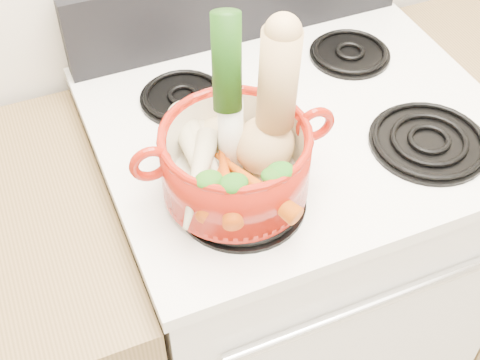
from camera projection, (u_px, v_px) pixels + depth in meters
name	position (u px, v px, depth m)	size (l,w,h in m)	color
stove_body	(286.00, 267.00, 1.66)	(0.76, 0.65, 0.92)	white
cooktop	(299.00, 124.00, 1.31)	(0.78, 0.67, 0.03)	white
control_backsplash	(240.00, 1.00, 1.43)	(0.76, 0.05, 0.18)	black
oven_handle	(376.00, 303.00, 1.21)	(0.02, 0.02, 0.60)	silver
burner_front_left	(241.00, 199.00, 1.14)	(0.22, 0.22, 0.02)	black
burner_front_right	(429.00, 140.00, 1.24)	(0.22, 0.22, 0.02)	black
burner_back_left	(183.00, 96.00, 1.33)	(0.17, 0.17, 0.02)	black
burner_back_right	(350.00, 52.00, 1.43)	(0.17, 0.17, 0.02)	black
dutch_oven	(235.00, 162.00, 1.11)	(0.25, 0.25, 0.12)	#951609
pot_handle_left	(150.00, 164.00, 1.04)	(0.07, 0.07, 0.02)	#951609
pot_handle_right	(315.00, 124.00, 1.11)	(0.07, 0.07, 0.02)	#951609
squash	(273.00, 103.00, 1.06)	(0.11, 0.11, 0.27)	tan
leek	(230.00, 97.00, 1.04)	(0.05, 0.05, 0.30)	white
ginger	(220.00, 132.00, 1.18)	(0.09, 0.07, 0.05)	tan
parsnip_0	(205.00, 154.00, 1.14)	(0.04, 0.04, 0.23)	beige
parsnip_1	(198.00, 160.00, 1.11)	(0.05, 0.05, 0.22)	beige
parsnip_2	(204.00, 149.00, 1.13)	(0.05, 0.05, 0.21)	beige
parsnip_3	(197.00, 178.00, 1.07)	(0.04, 0.04, 0.19)	beige
carrot_0	(246.00, 185.00, 1.10)	(0.03, 0.03, 0.15)	#C95B0A
carrot_1	(219.00, 183.00, 1.08)	(0.03, 0.03, 0.16)	#CF460A
carrot_2	(255.00, 186.00, 1.08)	(0.03, 0.03, 0.18)	#CA570A
carrot_3	(227.00, 187.00, 1.07)	(0.03, 0.03, 0.16)	#BF4409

